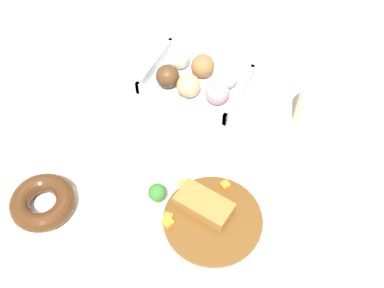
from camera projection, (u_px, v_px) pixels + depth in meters
name	position (u px, v px, depth m)	size (l,w,h in m)	color
ground_plane	(192.00, 155.00, 0.89)	(1.60, 1.60, 0.00)	#B2A893
curry_plate	(200.00, 210.00, 0.80)	(0.26, 0.26, 0.06)	white
donut_box	(196.00, 79.00, 0.97)	(0.21, 0.16, 0.06)	silver
chocolate_ring_donut	(43.00, 203.00, 0.81)	(0.12, 0.12, 0.04)	white
coffee_mug	(315.00, 108.00, 0.90)	(0.08, 0.08, 0.09)	silver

